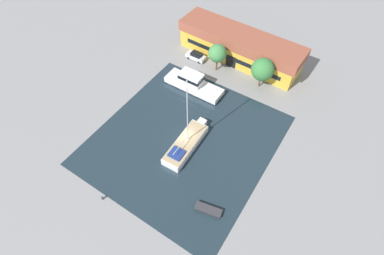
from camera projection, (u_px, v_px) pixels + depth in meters
name	position (u px, v px, depth m)	size (l,w,h in m)	color
ground_plane	(185.00, 140.00, 53.39)	(440.00, 440.00, 0.00)	gray
water_canal	(185.00, 140.00, 53.38)	(29.37, 31.43, 0.01)	#1E2D38
warehouse_building	(240.00, 46.00, 65.03)	(27.95, 8.18, 6.27)	gold
quay_tree_near_building	(263.00, 69.00, 58.44)	(4.55, 4.55, 6.71)	brown
quay_tree_by_water	(218.00, 53.00, 61.68)	(3.85, 3.85, 6.28)	brown
parked_car	(196.00, 56.00, 66.60)	(4.48, 1.85, 1.78)	silver
sailboat_moored	(186.00, 144.00, 51.84)	(3.68, 11.47, 15.16)	white
motor_cruiser	(193.00, 83.00, 60.52)	(12.36, 3.82, 3.65)	white
small_dinghy	(208.00, 210.00, 44.89)	(4.31, 2.17, 0.65)	#23282D
mooring_bollard	(102.00, 198.00, 46.05)	(0.37, 0.37, 0.70)	#47474C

